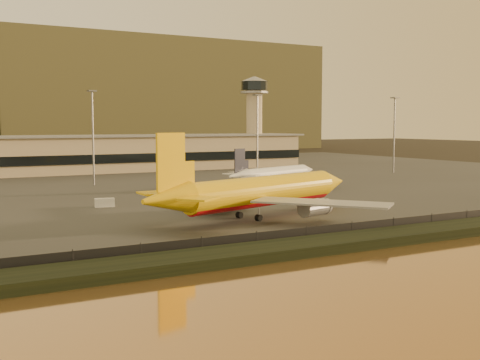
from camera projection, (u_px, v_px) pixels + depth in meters
name	position (u px, v px, depth m)	size (l,w,h in m)	color
ground	(290.00, 227.00, 97.24)	(900.00, 900.00, 0.00)	black
embankment	(359.00, 240.00, 82.37)	(320.00, 7.00, 1.40)	black
tarmac	(113.00, 179.00, 179.95)	(320.00, 220.00, 0.20)	#2D2D2D
perimeter_fence	(341.00, 231.00, 85.80)	(300.00, 0.05, 2.20)	black
terminal_building	(43.00, 155.00, 198.97)	(202.00, 25.00, 12.60)	tan
control_tower	(254.00, 112.00, 243.11)	(11.20, 11.20, 35.50)	tan
apron_light_masts	(186.00, 127.00, 168.34)	(152.20, 12.20, 25.40)	slate
dhl_cargo_jet	(259.00, 192.00, 105.02)	(49.59, 47.36, 15.10)	yellow
white_narrowbody_jet	(274.00, 174.00, 160.89)	(34.82, 32.99, 10.32)	white
gse_vehicle_yellow	(234.00, 202.00, 120.81)	(3.81, 1.72, 1.72)	yellow
gse_vehicle_white	(105.00, 203.00, 119.21)	(3.80, 1.71, 1.71)	white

